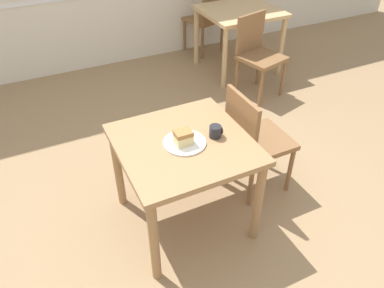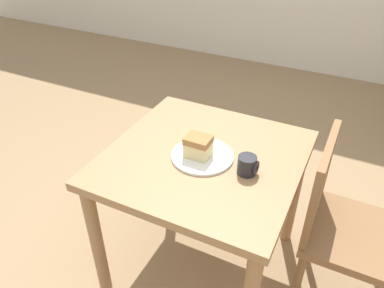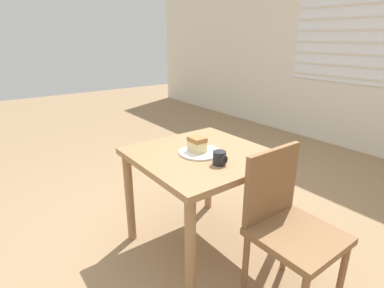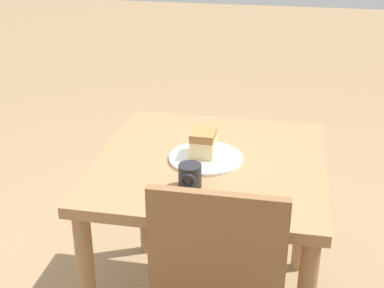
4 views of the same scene
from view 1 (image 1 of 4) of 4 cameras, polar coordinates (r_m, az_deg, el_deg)
ground_plane at (r=2.78m, az=1.60°, el=-13.07°), size 14.00×14.00×0.00m
dining_table_near at (r=2.44m, az=-1.26°, el=-1.78°), size 0.83×0.83×0.72m
dining_table_far at (r=4.70m, az=7.23°, el=18.32°), size 0.88×0.82×0.75m
chair_near_window at (r=2.83m, az=9.40°, el=0.90°), size 0.42×0.42×0.87m
chair_far_corner at (r=4.21m, az=9.96°, el=13.58°), size 0.51×0.51×0.87m
chair_far_opposite at (r=5.20m, az=2.31°, el=18.74°), size 0.52×0.52×0.87m
plate at (r=2.36m, az=-1.12°, el=0.21°), size 0.27×0.27×0.01m
cake_slice at (r=2.31m, az=-1.34°, el=1.00°), size 0.11×0.09×0.09m
coffee_mug at (r=2.40m, az=3.63°, el=1.94°), size 0.08×0.08×0.08m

